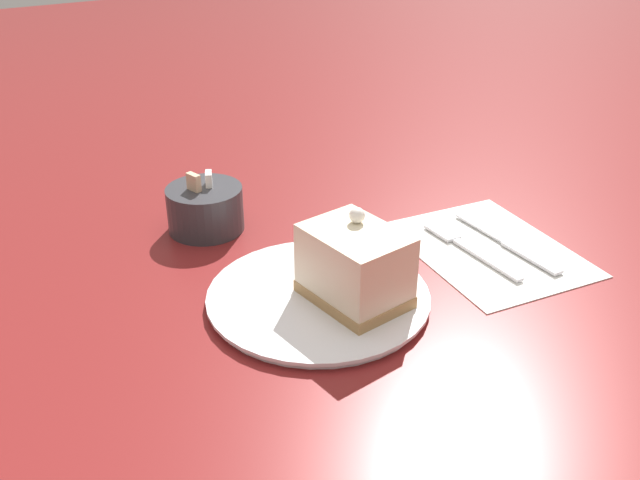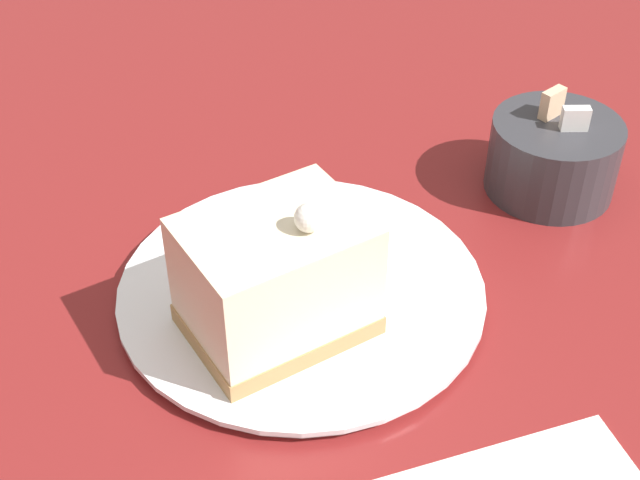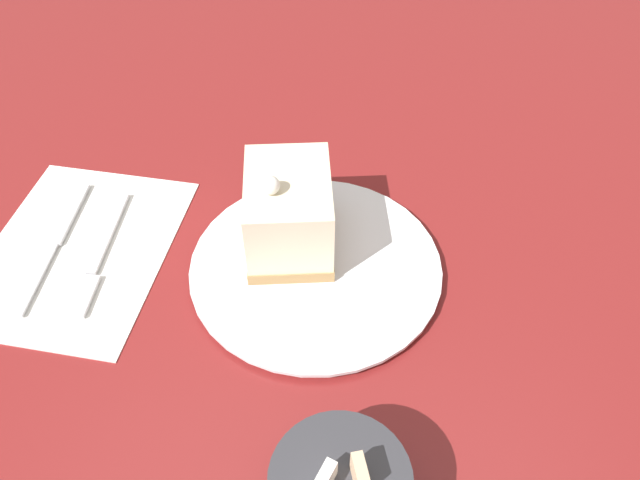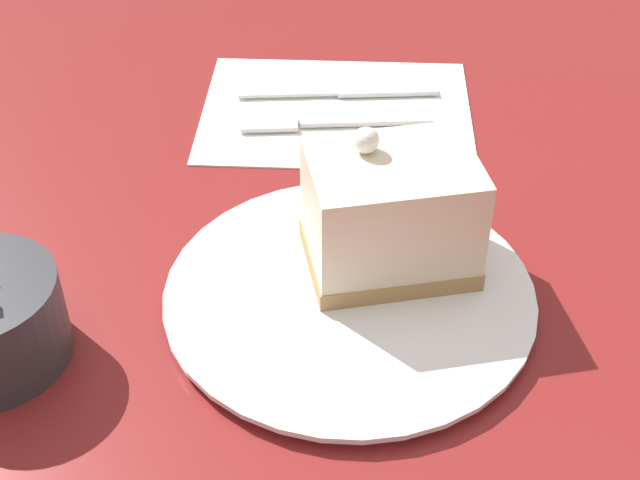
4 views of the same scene
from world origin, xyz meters
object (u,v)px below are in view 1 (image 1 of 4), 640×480
object	(u,v)px
sugar_bowl	(205,208)
fork	(464,245)
plate	(318,297)
knife	(515,248)
cake_slice	(354,265)

from	to	relation	value
sugar_bowl	fork	bearing A→B (deg)	-39.49
sugar_bowl	plate	bearing A→B (deg)	-80.03
fork	sugar_bowl	bearing A→B (deg)	139.89
knife	sugar_bowl	distance (m)	0.39
cake_slice	knife	bearing A→B (deg)	-7.53
plate	cake_slice	distance (m)	0.06
fork	knife	size ratio (longest dim) A/B	0.90
knife	sugar_bowl	world-z (taller)	sugar_bowl
plate	knife	xyz separation A→B (m)	(0.27, -0.02, -0.00)
plate	cake_slice	world-z (taller)	cake_slice
fork	plate	bearing A→B (deg)	-177.15
cake_slice	sugar_bowl	size ratio (longest dim) A/B	1.22
plate	sugar_bowl	world-z (taller)	sugar_bowl
cake_slice	knife	size ratio (longest dim) A/B	0.67
fork	knife	bearing A→B (deg)	-36.32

